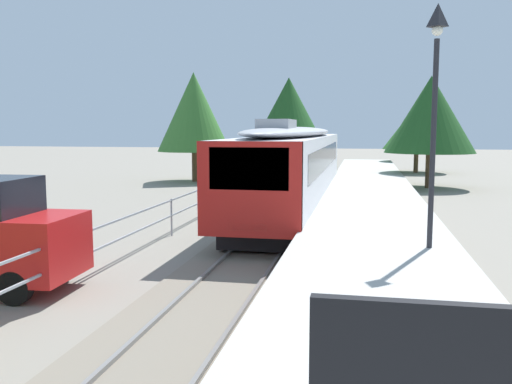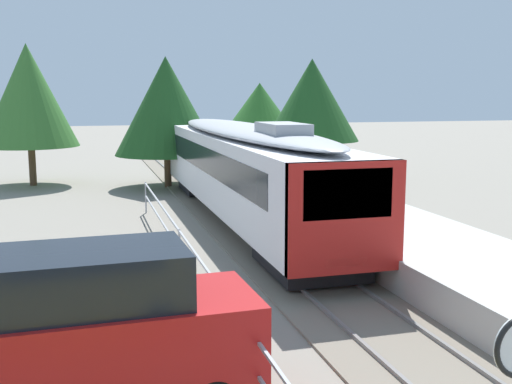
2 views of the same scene
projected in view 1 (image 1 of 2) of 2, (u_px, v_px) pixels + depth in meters
The scene contains 9 objects.
ground_plane at pixel (190, 231), 19.21m from camera, with size 160.00×160.00×0.00m, color gray.
track_rails at pixel (274, 233), 18.63m from camera, with size 3.20×60.00×0.14m.
commuter_train at pixel (293, 162), 23.36m from camera, with size 2.82×18.77×3.74m.
station_platform at pixel (372, 224), 17.96m from camera, with size 3.90×60.00×0.90m, color #B7B5AD.
platform_lamp_mid_platform at pixel (435, 80), 11.91m from camera, with size 0.34×0.34×5.35m.
tree_behind_carpark at pixel (194, 112), 36.43m from camera, with size 4.89×4.89×7.27m.
tree_behind_station_far at pixel (430, 115), 32.50m from camera, with size 5.32×5.32×6.67m.
tree_distant_left at pixel (417, 126), 43.95m from camera, with size 5.39×5.39×5.56m.
tree_distant_centre at pixel (289, 119), 32.78m from camera, with size 5.27×5.27×6.59m.
Camera 1 is at (2.94, 3.88, 3.58)m, focal length 38.40 mm.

